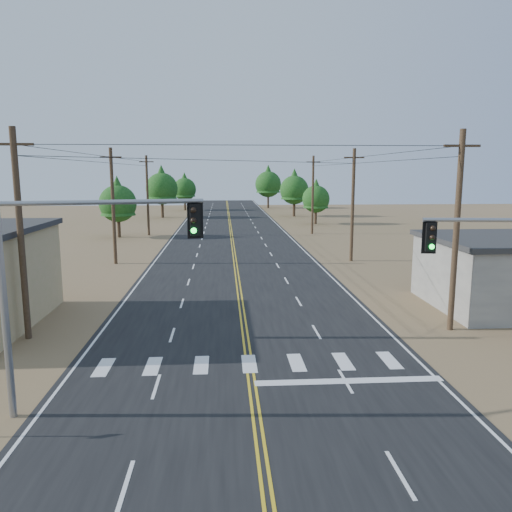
{
  "coord_description": "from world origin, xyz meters",
  "views": [
    {
      "loc": [
        -1.02,
        -11.83,
        7.96
      ],
      "look_at": [
        0.72,
        14.51,
        3.5
      ],
      "focal_mm": 35.0,
      "sensor_mm": 36.0,
      "label": 1
    }
  ],
  "objects": [
    {
      "name": "ground",
      "position": [
        0.0,
        0.0,
        0.0
      ],
      "size": [
        220.0,
        220.0,
        0.0
      ],
      "primitive_type": "plane",
      "color": "#876748",
      "rests_on": "ground"
    },
    {
      "name": "utility_pole_right_near",
      "position": [
        10.5,
        12.0,
        5.12
      ],
      "size": [
        1.8,
        0.3,
        10.0
      ],
      "color": "#4C3826",
      "rests_on": "ground"
    },
    {
      "name": "utility_pole_right_mid",
      "position": [
        10.5,
        32.0,
        5.12
      ],
      "size": [
        1.8,
        0.3,
        10.0
      ],
      "color": "#4C3826",
      "rests_on": "ground"
    },
    {
      "name": "utility_pole_left_near",
      "position": [
        -10.5,
        12.0,
        5.12
      ],
      "size": [
        1.8,
        0.3,
        10.0
      ],
      "color": "#4C3826",
      "rests_on": "ground"
    },
    {
      "name": "tree_right_far",
      "position": [
        9.0,
        99.22,
        5.84
      ],
      "size": [
        5.73,
        5.73,
        9.55
      ],
      "color": "#3F2D1E",
      "rests_on": "ground"
    },
    {
      "name": "road",
      "position": [
        0.0,
        30.0,
        0.01
      ],
      "size": [
        15.0,
        200.0,
        0.02
      ],
      "primitive_type": "cube",
      "color": "black",
      "rests_on": "ground"
    },
    {
      "name": "utility_pole_left_far",
      "position": [
        -10.5,
        52.0,
        5.12
      ],
      "size": [
        1.8,
        0.3,
        10.0
      ],
      "color": "#4C3826",
      "rests_on": "ground"
    },
    {
      "name": "tree_left_near",
      "position": [
        -13.84,
        50.13,
        4.61
      ],
      "size": [
        4.52,
        4.52,
        7.54
      ],
      "color": "#3F2D1E",
      "rests_on": "ground"
    },
    {
      "name": "tree_left_mid",
      "position": [
        -11.67,
        76.74,
        5.64
      ],
      "size": [
        5.53,
        5.53,
        9.22
      ],
      "color": "#3F2D1E",
      "rests_on": "ground"
    },
    {
      "name": "tree_left_far",
      "position": [
        -9.0,
        93.76,
        4.84
      ],
      "size": [
        4.75,
        4.75,
        7.92
      ],
      "color": "#3F2D1E",
      "rests_on": "ground"
    },
    {
      "name": "utility_pole_left_mid",
      "position": [
        -10.5,
        32.0,
        5.12
      ],
      "size": [
        1.8,
        0.3,
        10.0
      ],
      "color": "#4C3826",
      "rests_on": "ground"
    },
    {
      "name": "utility_pole_right_far",
      "position": [
        10.5,
        52.0,
        5.12
      ],
      "size": [
        1.8,
        0.3,
        10.0
      ],
      "color": "#4C3826",
      "rests_on": "ground"
    },
    {
      "name": "tree_right_mid",
      "position": [
        11.8,
        77.94,
        5.26
      ],
      "size": [
        5.17,
        5.17,
        8.61
      ],
      "color": "#3F2D1E",
      "rests_on": "ground"
    },
    {
      "name": "tree_right_near",
      "position": [
        13.21,
        64.24,
        4.27
      ],
      "size": [
        4.19,
        4.19,
        6.98
      ],
      "color": "#3F2D1E",
      "rests_on": "ground"
    },
    {
      "name": "signal_mast_left",
      "position": [
        -6.13,
        4.35,
        4.91
      ],
      "size": [
        6.44,
        1.43,
        7.19
      ],
      "rotation": [
        0.0,
        0.0,
        0.19
      ],
      "color": "gray",
      "rests_on": "ground"
    }
  ]
}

